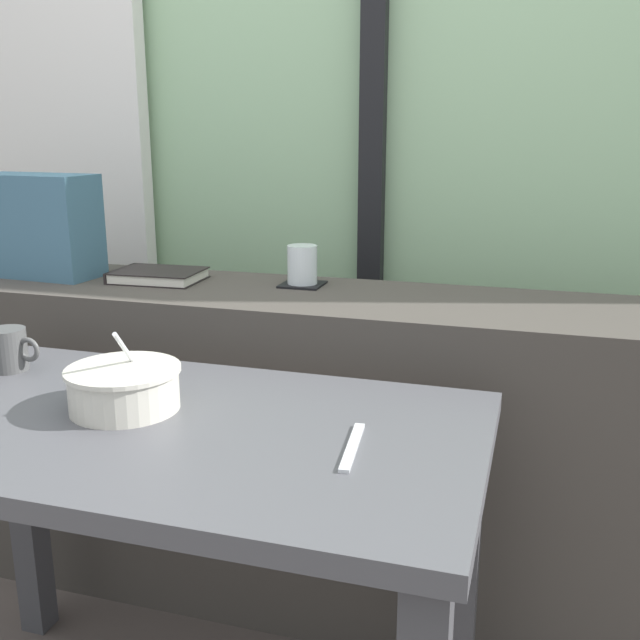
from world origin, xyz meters
TOP-DOWN VIEW (x-y plane):
  - outdoor_backdrop at (0.00, 1.15)m, footprint 4.80×0.08m
  - curtain_left_panel at (-0.92, 1.05)m, footprint 0.56×0.06m
  - window_divider_post at (0.08, 1.08)m, footprint 0.07×0.05m
  - dark_console_ledge at (0.00, 0.55)m, footprint 2.80×0.39m
  - breakfast_table at (-0.03, -0.03)m, footprint 1.09×0.59m
  - coaster_square at (0.01, 0.63)m, footprint 0.10×0.10m
  - juice_glass at (0.01, 0.63)m, footprint 0.07×0.07m
  - closed_book at (-0.36, 0.58)m, footprint 0.22×0.17m
  - throw_pillow at (-0.68, 0.55)m, footprint 0.33×0.16m
  - soup_bowl at (-0.10, -0.00)m, footprint 0.20×0.20m
  - fork_utensil at (0.31, -0.04)m, footprint 0.03×0.17m
  - ceramic_mug at (-0.44, 0.12)m, footprint 0.11×0.08m

SIDE VIEW (x-z plane):
  - dark_console_ledge at x=0.00m, z-range 0.00..0.78m
  - breakfast_table at x=-0.03m, z-range 0.23..0.91m
  - fork_utensil at x=0.31m, z-range 0.69..0.69m
  - soup_bowl at x=-0.10m, z-range 0.65..0.80m
  - ceramic_mug at x=-0.44m, z-range 0.69..0.77m
  - coaster_square at x=0.01m, z-range 0.78..0.79m
  - closed_book at x=-0.36m, z-range 0.78..0.81m
  - juice_glass at x=0.01m, z-range 0.78..0.88m
  - throw_pillow at x=-0.68m, z-range 0.78..1.04m
  - curtain_left_panel at x=-0.92m, z-range 0.00..2.50m
  - window_divider_post at x=0.08m, z-range 0.00..2.60m
  - outdoor_backdrop at x=0.00m, z-range 0.00..2.80m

